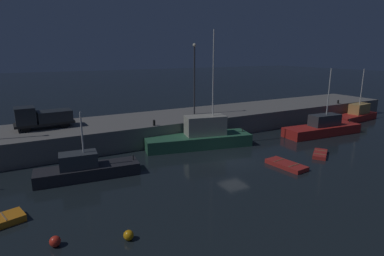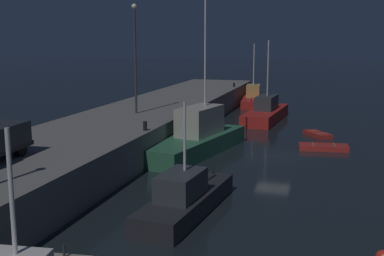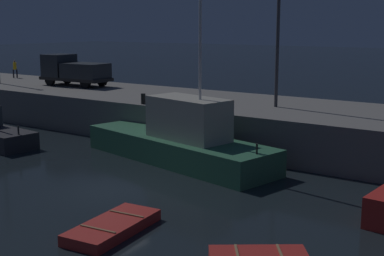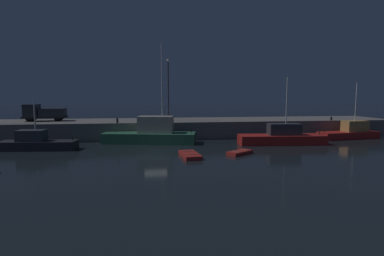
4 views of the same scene
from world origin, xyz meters
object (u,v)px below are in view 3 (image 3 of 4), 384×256
object	(u,v)px
rowboat_white_mid	(113,227)
utility_truck	(74,70)
bollard_central	(143,99)
lamp_post_east	(278,17)
dockworker	(15,68)
fishing_boat_blue	(181,140)

from	to	relation	value
rowboat_white_mid	utility_truck	size ratio (longest dim) A/B	0.66
rowboat_white_mid	bollard_central	world-z (taller)	bollard_central
lamp_post_east	dockworker	distance (m)	27.89
dockworker	fishing_boat_blue	bearing A→B (deg)	-18.67
lamp_post_east	utility_truck	distance (m)	18.63
fishing_boat_blue	rowboat_white_mid	world-z (taller)	fishing_boat_blue
rowboat_white_mid	dockworker	bearing A→B (deg)	148.15
lamp_post_east	utility_truck	world-z (taller)	lamp_post_east
lamp_post_east	utility_truck	size ratio (longest dim) A/B	1.51
fishing_boat_blue	dockworker	size ratio (longest dim) A/B	7.96
lamp_post_east	utility_truck	xyz separation A→B (m)	(-18.17, 0.94, -3.99)
dockworker	bollard_central	bearing A→B (deg)	-16.50
lamp_post_east	rowboat_white_mid	bearing A→B (deg)	-85.21
fishing_boat_blue	bollard_central	bearing A→B (deg)	152.38
bollard_central	utility_truck	bearing A→B (deg)	157.37
rowboat_white_mid	lamp_post_east	xyz separation A→B (m)	(-1.30, 15.50, 7.50)
utility_truck	dockworker	xyz separation A→B (m)	(-9.28, 1.42, -0.32)
rowboat_white_mid	lamp_post_east	distance (m)	17.27
rowboat_white_mid	utility_truck	distance (m)	25.72
rowboat_white_mid	bollard_central	distance (m)	14.80
fishing_boat_blue	dockworker	xyz separation A→B (m)	(-24.85, 8.40, 2.20)
fishing_boat_blue	utility_truck	size ratio (longest dim) A/B	2.13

